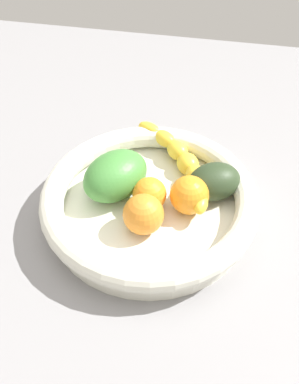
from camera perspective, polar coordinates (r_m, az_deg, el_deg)
kitchen_counter at (r=73.68cm, az=0.00°, el=-3.81°), size 120.00×120.00×3.00cm
fruit_bowl at (r=70.24cm, az=0.00°, el=-1.33°), size 32.90×32.90×6.06cm
banana_draped_left at (r=74.52cm, az=4.13°, el=3.60°), size 19.75×14.38×4.13cm
orange_front at (r=68.81cm, az=-0.04°, el=-0.32°), size 5.14×5.14×5.14cm
orange_mid_left at (r=68.48cm, az=4.93°, el=-0.38°), size 5.88×5.88×5.88cm
orange_mid_right at (r=65.60cm, az=-0.91°, el=-2.74°), size 5.94×5.94×5.94cm
mango_green at (r=70.63cm, az=-4.22°, el=2.02°), size 13.58×12.78×6.93cm
avocado_dark at (r=71.16cm, az=8.00°, el=1.29°), size 9.26×10.09×5.61cm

